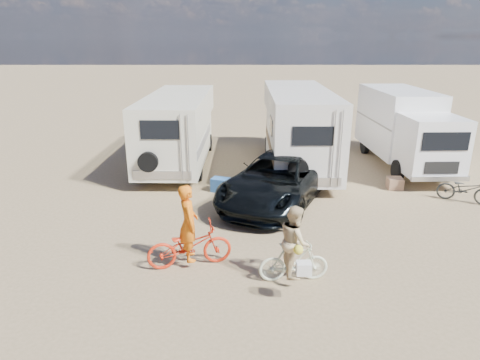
{
  "coord_description": "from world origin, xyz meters",
  "views": [
    {
      "loc": [
        -2.14,
        -9.23,
        4.93
      ],
      "look_at": [
        -2.14,
        1.35,
        1.3
      ],
      "focal_mm": 31.39,
      "sensor_mm": 36.0,
      "label": 1
    }
  ],
  "objects_px": {
    "rv_main": "(298,130)",
    "cooler": "(221,185)",
    "bike_man": "(190,246)",
    "rider_man": "(189,230)",
    "bike_parked": "(465,189)",
    "box_truck": "(405,130)",
    "bike_woman": "(294,262)",
    "rider_woman": "(294,248)",
    "crate": "(395,183)",
    "rv_left": "(178,130)",
    "dark_suv": "(278,179)"
  },
  "relations": [
    {
      "from": "rv_main",
      "to": "cooler",
      "type": "height_order",
      "value": "rv_main"
    },
    {
      "from": "rv_main",
      "to": "bike_man",
      "type": "height_order",
      "value": "rv_main"
    },
    {
      "from": "cooler",
      "to": "rider_man",
      "type": "bearing_deg",
      "value": -75.25
    },
    {
      "from": "bike_parked",
      "to": "box_truck",
      "type": "bearing_deg",
      "value": 35.49
    },
    {
      "from": "bike_man",
      "to": "bike_woman",
      "type": "xyz_separation_m",
      "value": [
        2.26,
        -0.62,
        -0.06
      ]
    },
    {
      "from": "bike_woman",
      "to": "rider_woman",
      "type": "relative_size",
      "value": 0.97
    },
    {
      "from": "rider_man",
      "to": "crate",
      "type": "xyz_separation_m",
      "value": [
        6.41,
        5.08,
        -0.68
      ]
    },
    {
      "from": "rider_woman",
      "to": "rv_main",
      "type": "bearing_deg",
      "value": -12.58
    },
    {
      "from": "rv_left",
      "to": "crate",
      "type": "distance_m",
      "value": 8.38
    },
    {
      "from": "rv_main",
      "to": "cooler",
      "type": "bearing_deg",
      "value": -135.69
    },
    {
      "from": "bike_man",
      "to": "bike_woman",
      "type": "distance_m",
      "value": 2.34
    },
    {
      "from": "dark_suv",
      "to": "rider_man",
      "type": "bearing_deg",
      "value": -95.4
    },
    {
      "from": "bike_man",
      "to": "dark_suv",
      "type": "bearing_deg",
      "value": -44.75
    },
    {
      "from": "rv_main",
      "to": "dark_suv",
      "type": "distance_m",
      "value": 3.87
    },
    {
      "from": "dark_suv",
      "to": "crate",
      "type": "relative_size",
      "value": 10.97
    },
    {
      "from": "rv_main",
      "to": "box_truck",
      "type": "relative_size",
      "value": 1.14
    },
    {
      "from": "bike_woman",
      "to": "crate",
      "type": "height_order",
      "value": "bike_woman"
    },
    {
      "from": "cooler",
      "to": "bike_woman",
      "type": "bearing_deg",
      "value": -51.43
    },
    {
      "from": "bike_woman",
      "to": "crate",
      "type": "relative_size",
      "value": 3.06
    },
    {
      "from": "rv_main",
      "to": "cooler",
      "type": "xyz_separation_m",
      "value": [
        -2.89,
        -2.76,
        -1.28
      ]
    },
    {
      "from": "rv_left",
      "to": "bike_woman",
      "type": "height_order",
      "value": "rv_left"
    },
    {
      "from": "bike_man",
      "to": "bike_parked",
      "type": "height_order",
      "value": "bike_man"
    },
    {
      "from": "bike_parked",
      "to": "rv_left",
      "type": "bearing_deg",
      "value": 93.85
    },
    {
      "from": "rv_main",
      "to": "rv_left",
      "type": "distance_m",
      "value": 4.73
    },
    {
      "from": "dark_suv",
      "to": "bike_man",
      "type": "distance_m",
      "value": 4.56
    },
    {
      "from": "bike_man",
      "to": "rv_left",
      "type": "bearing_deg",
      "value": -4.93
    },
    {
      "from": "rv_left",
      "to": "bike_woman",
      "type": "xyz_separation_m",
      "value": [
        3.6,
        -8.68,
        -0.94
      ]
    },
    {
      "from": "crate",
      "to": "bike_parked",
      "type": "bearing_deg",
      "value": -34.94
    },
    {
      "from": "bike_woman",
      "to": "rider_man",
      "type": "xyz_separation_m",
      "value": [
        -2.26,
        0.62,
        0.43
      ]
    },
    {
      "from": "rv_left",
      "to": "rider_man",
      "type": "distance_m",
      "value": 8.18
    },
    {
      "from": "rider_woman",
      "to": "box_truck",
      "type": "bearing_deg",
      "value": -37.38
    },
    {
      "from": "box_truck",
      "to": "dark_suv",
      "type": "relative_size",
      "value": 1.19
    },
    {
      "from": "box_truck",
      "to": "crate",
      "type": "bearing_deg",
      "value": -115.5
    },
    {
      "from": "bike_woman",
      "to": "rider_man",
      "type": "relative_size",
      "value": 0.84
    },
    {
      "from": "bike_man",
      "to": "rider_woman",
      "type": "xyz_separation_m",
      "value": [
        2.26,
        -0.62,
        0.26
      ]
    },
    {
      "from": "box_truck",
      "to": "bike_parked",
      "type": "height_order",
      "value": "box_truck"
    },
    {
      "from": "bike_parked",
      "to": "cooler",
      "type": "distance_m",
      "value": 7.73
    },
    {
      "from": "rider_man",
      "to": "bike_parked",
      "type": "xyz_separation_m",
      "value": [
        8.15,
        3.87,
        -0.45
      ]
    },
    {
      "from": "rv_left",
      "to": "crate",
      "type": "height_order",
      "value": "rv_left"
    },
    {
      "from": "rider_woman",
      "to": "cooler",
      "type": "bearing_deg",
      "value": 13.24
    },
    {
      "from": "bike_man",
      "to": "rv_main",
      "type": "bearing_deg",
      "value": -38.31
    },
    {
      "from": "cooler",
      "to": "crate",
      "type": "xyz_separation_m",
      "value": [
        5.93,
        0.27,
        -0.04
      ]
    },
    {
      "from": "rv_left",
      "to": "dark_suv",
      "type": "relative_size",
      "value": 1.31
    },
    {
      "from": "bike_man",
      "to": "cooler",
      "type": "bearing_deg",
      "value": -20.03
    },
    {
      "from": "rider_woman",
      "to": "cooler",
      "type": "xyz_separation_m",
      "value": [
        -1.78,
        5.44,
        -0.53
      ]
    },
    {
      "from": "cooler",
      "to": "rv_main",
      "type": "bearing_deg",
      "value": 64.16
    },
    {
      "from": "box_truck",
      "to": "rider_woman",
      "type": "bearing_deg",
      "value": -124.0
    },
    {
      "from": "bike_parked",
      "to": "bike_woman",
      "type": "bearing_deg",
      "value": 155.01
    },
    {
      "from": "rv_main",
      "to": "rider_man",
      "type": "xyz_separation_m",
      "value": [
        -3.36,
        -7.57,
        -0.64
      ]
    },
    {
      "from": "dark_suv",
      "to": "bike_man",
      "type": "xyz_separation_m",
      "value": [
        -2.3,
        -3.93,
        -0.24
      ]
    }
  ]
}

